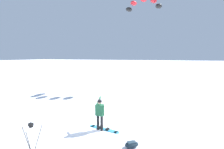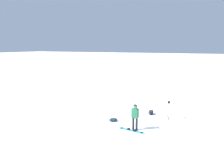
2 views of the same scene
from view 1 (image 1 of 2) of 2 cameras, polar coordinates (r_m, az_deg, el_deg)
ground_plane at (r=8.75m, az=-7.23°, el=-19.51°), size 300.00×300.00×0.00m
snowboarder at (r=8.32m, az=-4.48°, el=-13.32°), size 0.64×0.47×1.69m
snowboard at (r=8.77m, az=-2.96°, el=-19.21°), size 0.50×1.78×0.10m
traction_kite at (r=20.34m, az=11.40°, el=23.99°), size 1.25×4.20×1.38m
gear_bag_large at (r=7.33m, az=7.20°, el=-23.97°), size 0.63×0.70×0.23m
camera_tripod at (r=6.97m, az=-27.48°, el=-18.52°), size 0.67×0.64×1.37m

